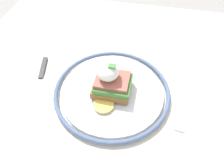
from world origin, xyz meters
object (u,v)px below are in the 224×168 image
at_px(sandwich, 111,81).
at_px(plate, 112,91).
at_px(fork, 183,108).
at_px(knife, 41,77).

bearing_deg(sandwich, plate, -162.73).
height_order(fork, knife, knife).
relative_size(plate, fork, 1.90).
distance_m(fork, knife, 0.36).
bearing_deg(fork, sandwich, -2.76).
height_order(sandwich, fork, sandwich).
relative_size(fork, knife, 0.86).
height_order(plate, sandwich, sandwich).
bearing_deg(fork, plate, -2.92).
height_order(plate, fork, plate).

